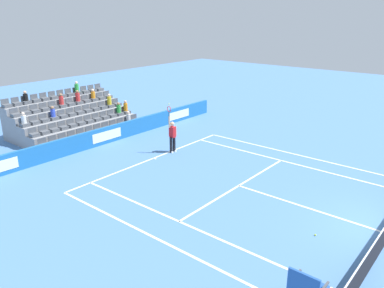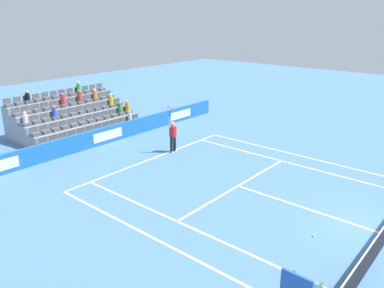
# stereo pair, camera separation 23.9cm
# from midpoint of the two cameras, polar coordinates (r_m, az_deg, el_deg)

# --- Properties ---
(line_baseline) EXTENTS (10.97, 0.10, 0.01)m
(line_baseline) POSITION_cam_midpoint_polar(r_m,az_deg,el_deg) (20.83, -5.41, -2.09)
(line_baseline) COLOR white
(line_baseline) RESTS_ON ground
(line_service) EXTENTS (8.23, 0.10, 0.01)m
(line_service) POSITION_cam_midpoint_polar(r_m,az_deg,el_deg) (17.60, 7.29, -6.23)
(line_service) COLOR white
(line_service) RESTS_ON ground
(line_centre_service) EXTENTS (0.10, 6.40, 0.01)m
(line_centre_service) POSITION_cam_midpoint_polar(r_m,az_deg,el_deg) (16.29, 16.84, -9.12)
(line_centre_service) COLOR white
(line_centre_service) RESTS_ON ground
(line_singles_sideline_left) EXTENTS (0.10, 11.89, 0.01)m
(line_singles_sideline_left) POSITION_cam_midpoint_polar(r_m,az_deg,el_deg) (14.43, -0.39, -12.08)
(line_singles_sideline_left) COLOR white
(line_singles_sideline_left) RESTS_ON ground
(line_singles_sideline_right) EXTENTS (0.10, 11.89, 0.01)m
(line_singles_sideline_right) POSITION_cam_midpoint_polar(r_m,az_deg,el_deg) (20.74, 14.63, -2.74)
(line_singles_sideline_right) COLOR white
(line_singles_sideline_right) RESTS_ON ground
(line_doubles_sideline_left) EXTENTS (0.10, 11.89, 0.01)m
(line_doubles_sideline_left) POSITION_cam_midpoint_polar(r_m,az_deg,el_deg) (13.58, -4.29, -14.32)
(line_doubles_sideline_left) COLOR white
(line_doubles_sideline_left) RESTS_ON ground
(line_doubles_sideline_right) EXTENTS (0.10, 11.89, 0.01)m
(line_doubles_sideline_right) POSITION_cam_midpoint_polar(r_m,az_deg,el_deg) (21.91, 16.22, -1.71)
(line_doubles_sideline_right) COLOR white
(line_doubles_sideline_right) RESTS_ON ground
(line_centre_mark) EXTENTS (0.10, 0.20, 0.01)m
(line_centre_mark) POSITION_cam_midpoint_polar(r_m,az_deg,el_deg) (20.76, -5.22, -2.16)
(line_centre_mark) COLOR white
(line_centre_mark) RESTS_ON ground
(sponsor_barrier) EXTENTS (19.72, 0.22, 1.01)m
(sponsor_barrier) POSITION_cam_midpoint_polar(r_m,az_deg,el_deg) (23.57, -12.32, 1.35)
(sponsor_barrier) COLOR #1E66AD
(sponsor_barrier) RESTS_ON ground
(tennis_player) EXTENTS (0.53, 0.38, 2.85)m
(tennis_player) POSITION_cam_midpoint_polar(r_m,az_deg,el_deg) (21.34, -2.57, 1.31)
(tennis_player) COLOR black
(tennis_player) RESTS_ON ground
(stadium_stand) EXTENTS (7.44, 4.75, 3.03)m
(stadium_stand) POSITION_cam_midpoint_polar(r_m,az_deg,el_deg) (26.33, -17.13, 3.49)
(stadium_stand) COLOR gray
(stadium_stand) RESTS_ON ground
(loose_tennis_ball) EXTENTS (0.07, 0.07, 0.07)m
(loose_tennis_ball) POSITION_cam_midpoint_polar(r_m,az_deg,el_deg) (14.46, 18.15, -12.91)
(loose_tennis_ball) COLOR #D1E533
(loose_tennis_ball) RESTS_ON ground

